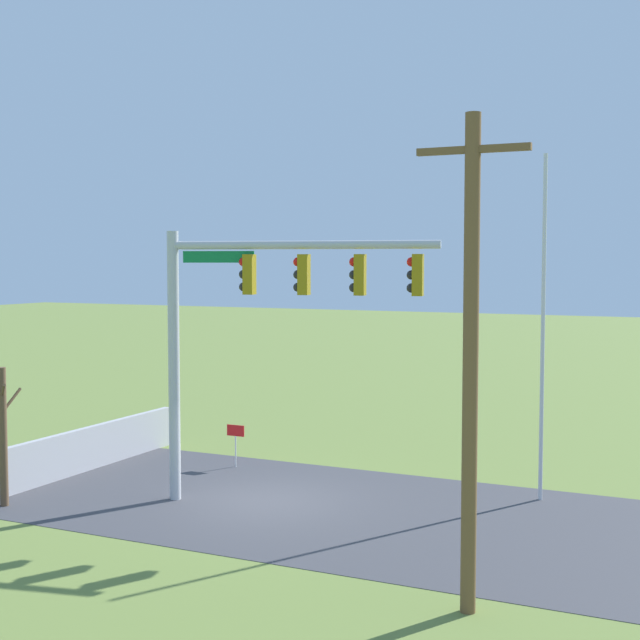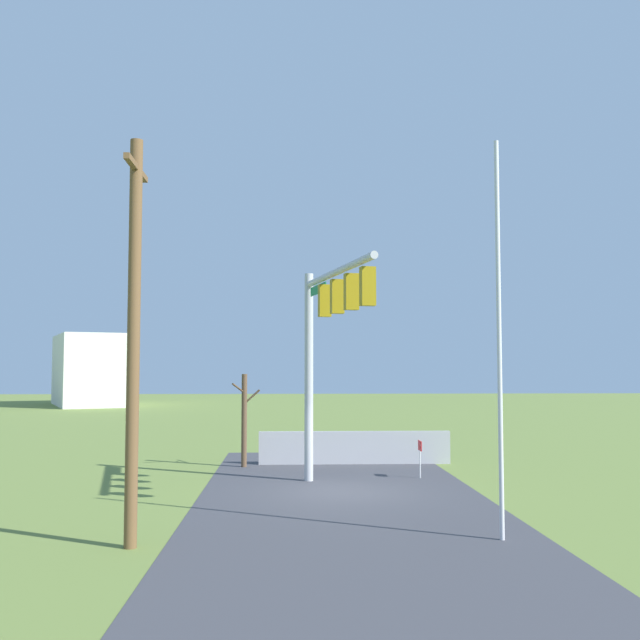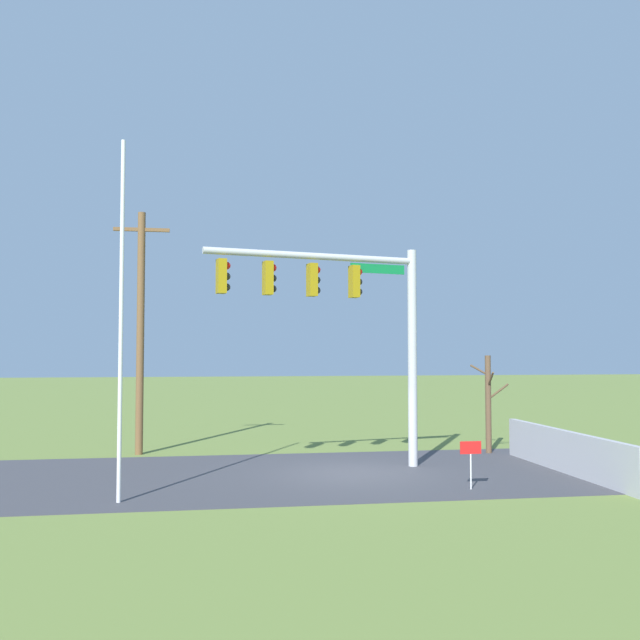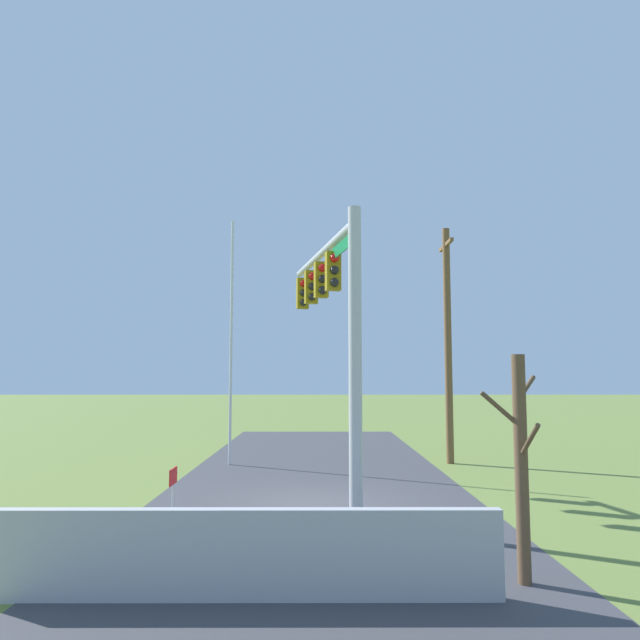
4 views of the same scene
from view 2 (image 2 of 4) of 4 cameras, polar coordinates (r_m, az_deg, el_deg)
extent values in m
plane|color=olive|center=(21.93, 1.55, -13.17)|extent=(160.00, 160.00, 0.00)
cube|color=#3D3D42|center=(18.01, 2.48, -15.24)|extent=(28.00, 8.00, 0.01)
cube|color=#B7B5AD|center=(24.96, -0.94, -12.00)|extent=(6.00, 6.00, 0.01)
cube|color=#A8A8AD|center=(27.98, 2.71, -9.84)|extent=(0.20, 7.17, 1.22)
cylinder|color=#B2B5BA|center=(23.70, -0.87, -4.39)|extent=(0.28, 0.28, 6.64)
cylinder|color=#B2B5BA|center=(20.72, 1.30, 3.74)|extent=(6.41, 1.57, 0.20)
cube|color=#0F7238|center=(22.69, -0.15, 2.38)|extent=(1.77, 0.41, 0.28)
cube|color=#937A0F|center=(21.89, 0.36, 1.50)|extent=(0.31, 0.40, 0.96)
sphere|color=red|center=(22.07, 0.26, 2.24)|extent=(0.22, 0.22, 0.22)
sphere|color=black|center=(22.04, 0.26, 1.47)|extent=(0.22, 0.22, 0.22)
sphere|color=black|center=(22.01, 0.26, 0.69)|extent=(0.22, 0.22, 0.22)
cube|color=#937A0F|center=(20.60, 1.34, 1.83)|extent=(0.31, 0.40, 0.96)
sphere|color=red|center=(20.78, 1.22, 2.61)|extent=(0.22, 0.22, 0.22)
sphere|color=black|center=(20.75, 1.22, 1.79)|extent=(0.22, 0.22, 0.22)
sphere|color=black|center=(20.72, 1.22, 0.96)|extent=(0.22, 0.22, 0.22)
cube|color=#937A0F|center=(19.32, 2.44, 2.20)|extent=(0.31, 0.40, 0.96)
sphere|color=red|center=(19.50, 2.31, 3.03)|extent=(0.22, 0.22, 0.22)
sphere|color=black|center=(19.46, 2.31, 2.15)|extent=(0.22, 0.22, 0.22)
sphere|color=black|center=(19.43, 2.31, 1.27)|extent=(0.22, 0.22, 0.22)
cube|color=#937A0F|center=(18.05, 3.71, 2.62)|extent=(0.31, 0.40, 0.96)
sphere|color=red|center=(18.22, 3.55, 3.51)|extent=(0.22, 0.22, 0.22)
sphere|color=black|center=(18.19, 3.56, 2.57)|extent=(0.22, 0.22, 0.22)
sphere|color=black|center=(18.16, 3.56, 1.63)|extent=(0.22, 0.22, 0.22)
cylinder|color=silver|center=(16.13, 13.69, -1.30)|extent=(0.10, 0.10, 8.51)
cylinder|color=brown|center=(15.49, -14.23, -1.54)|extent=(0.26, 0.26, 8.33)
cube|color=brown|center=(16.02, -14.02, 11.31)|extent=(1.90, 0.12, 0.12)
cylinder|color=brown|center=(27.19, -5.89, -7.73)|extent=(0.20, 0.20, 3.37)
cylinder|color=brown|center=(27.54, -5.84, -6.79)|extent=(0.78, 0.07, 0.57)
cylinder|color=brown|center=(26.91, -6.32, -5.27)|extent=(0.54, 0.47, 0.39)
cylinder|color=brown|center=(27.11, -5.29, -5.93)|extent=(0.12, 0.61, 0.55)
cylinder|color=silver|center=(24.70, 7.75, -11.02)|extent=(0.04, 0.04, 0.90)
cube|color=red|center=(24.63, 7.74, -9.61)|extent=(0.56, 0.02, 0.32)
cube|color=silver|center=(73.85, -17.21, -3.73)|extent=(13.37, 10.33, 6.71)
camera|label=1|loc=(20.85, -59.58, 4.46)|focal=49.95mm
camera|label=3|loc=(27.41, 47.67, -2.76)|focal=38.42mm
camera|label=4|loc=(36.07, -0.21, -4.58)|focal=33.15mm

